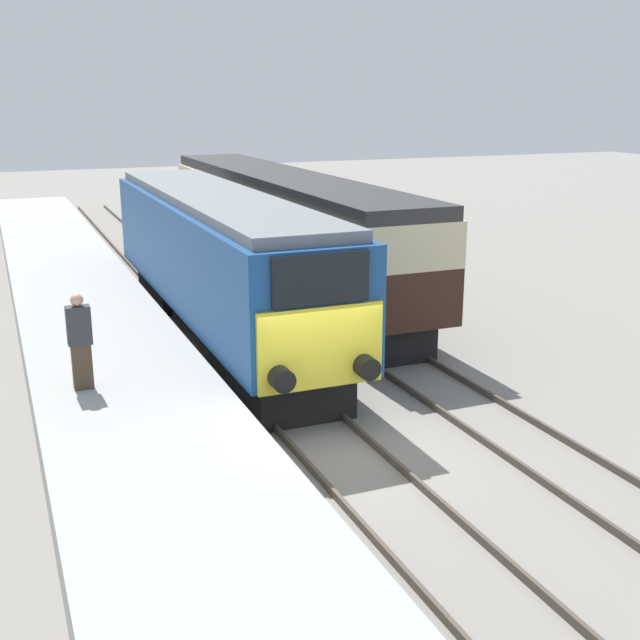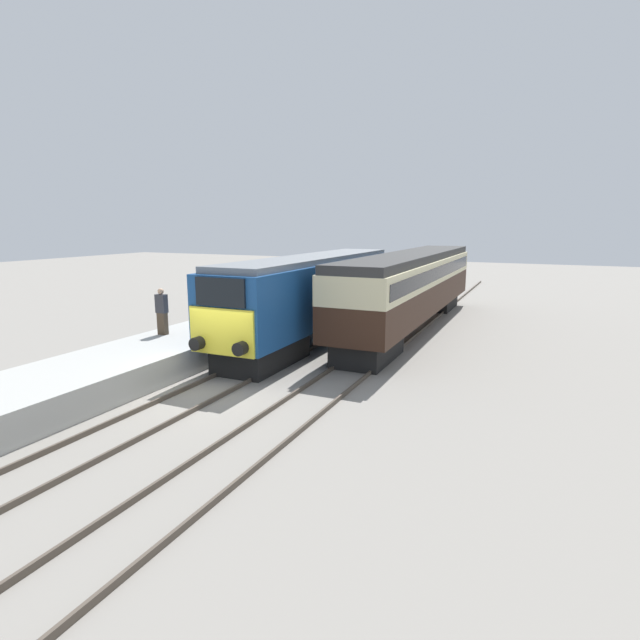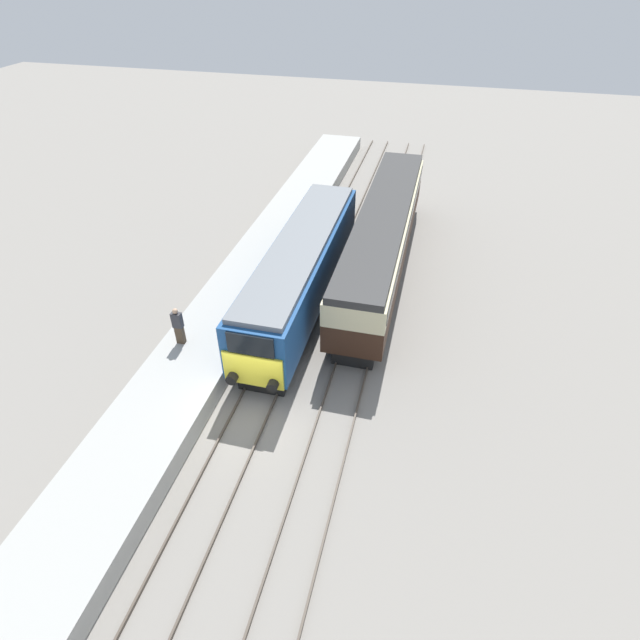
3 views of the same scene
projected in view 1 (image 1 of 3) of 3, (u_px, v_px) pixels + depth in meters
The scene contains 7 objects.
ground_plane at pixel (335, 450), 14.70m from camera, with size 120.00×120.00×0.00m, color gray.
platform_left at pixel (92, 330), 20.48m from camera, with size 3.50×50.00×0.95m.
rails_near_track at pixel (251, 365), 19.13m from camera, with size 1.51×60.00×0.14m.
rails_far_track at pixel (379, 348), 20.38m from camera, with size 1.50×60.00×0.14m.
locomotive at pixel (218, 258), 20.97m from camera, with size 2.70×14.51×3.85m.
passenger_carriage at pixel (282, 220), 26.16m from camera, with size 2.75×17.76×3.83m.
person_on_platform at pixel (80, 341), 14.87m from camera, with size 0.44×0.26×1.84m.
Camera 1 is at (-5.40, -12.37, 6.31)m, focal length 45.00 mm.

